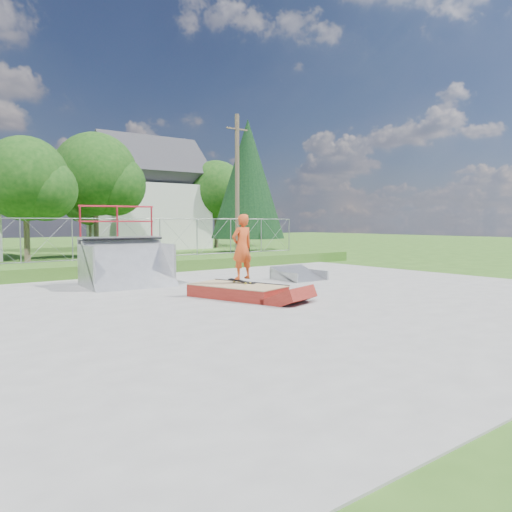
{
  "coord_description": "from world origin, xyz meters",
  "views": [
    {
      "loc": [
        -8.67,
        -10.46,
        2.17
      ],
      "look_at": [
        0.7,
        1.59,
        1.1
      ],
      "focal_mm": 35.0,
      "sensor_mm": 36.0,
      "label": 1
    }
  ],
  "objects_px": {
    "grind_box": "(237,292)",
    "quarter_pipe": "(128,246)",
    "skater": "(242,249)",
    "flat_bank_ramp": "(299,274)"
  },
  "relations": [
    {
      "from": "grind_box",
      "to": "quarter_pipe",
      "type": "height_order",
      "value": "quarter_pipe"
    },
    {
      "from": "skater",
      "to": "flat_bank_ramp",
      "type": "bearing_deg",
      "value": -156.08
    },
    {
      "from": "quarter_pipe",
      "to": "flat_bank_ramp",
      "type": "bearing_deg",
      "value": -15.72
    },
    {
      "from": "quarter_pipe",
      "to": "grind_box",
      "type": "bearing_deg",
      "value": -67.36
    },
    {
      "from": "quarter_pipe",
      "to": "skater",
      "type": "height_order",
      "value": "quarter_pipe"
    },
    {
      "from": "quarter_pipe",
      "to": "skater",
      "type": "xyz_separation_m",
      "value": [
        1.66,
        -4.09,
        0.02
      ]
    },
    {
      "from": "grind_box",
      "to": "skater",
      "type": "bearing_deg",
      "value": 14.74
    },
    {
      "from": "quarter_pipe",
      "to": "flat_bank_ramp",
      "type": "distance_m",
      "value": 6.17
    },
    {
      "from": "flat_bank_ramp",
      "to": "skater",
      "type": "distance_m",
      "value": 4.59
    },
    {
      "from": "grind_box",
      "to": "quarter_pipe",
      "type": "relative_size",
      "value": 1.08
    }
  ]
}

